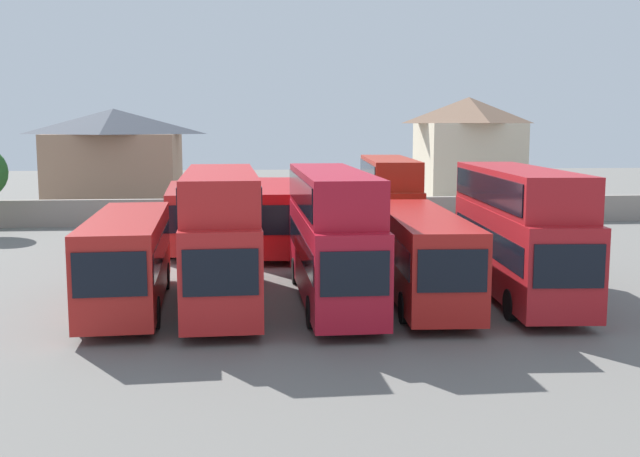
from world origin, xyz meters
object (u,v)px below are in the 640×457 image
object	(u,v)px
house_terrace_centre	(468,151)
bus_9	(389,197)
bus_2	(221,231)
bus_3	(331,229)
house_terrace_left	(115,158)
bus_7	(276,212)
bus_8	(352,211)
bus_6	(191,213)
bus_1	(128,256)
bus_4	(421,251)
bus_5	(518,225)

from	to	relation	value
house_terrace_centre	bus_9	bearing A→B (deg)	-116.36
bus_2	bus_3	size ratio (longest dim) A/B	0.94
house_terrace_left	bus_7	bearing A→B (deg)	-59.57
house_terrace_centre	bus_7	bearing A→B (deg)	-128.57
bus_7	house_terrace_left	world-z (taller)	house_terrace_left
house_terrace_left	bus_2	bearing A→B (deg)	-73.87
bus_7	bus_8	size ratio (longest dim) A/B	1.09
bus_6	bus_8	distance (m)	8.85
bus_8	bus_9	size ratio (longest dim) A/B	1.02
bus_9	house_terrace_left	distance (m)	28.03
bus_1	bus_4	world-z (taller)	bus_1
bus_1	bus_4	size ratio (longest dim) A/B	0.92
bus_2	house_terrace_centre	bearing A→B (deg)	148.56
bus_3	bus_6	bearing A→B (deg)	-155.62
bus_3	bus_9	distance (m)	13.62
bus_5	bus_9	bearing A→B (deg)	-163.88
bus_9	house_terrace_centre	size ratio (longest dim) A/B	1.20
bus_1	bus_7	world-z (taller)	bus_7
bus_5	house_terrace_centre	distance (m)	34.40
bus_7	house_terrace_centre	world-z (taller)	house_terrace_centre
bus_6	bus_4	bearing A→B (deg)	32.11
bus_1	bus_8	size ratio (longest dim) A/B	0.94
bus_2	bus_3	world-z (taller)	bus_2
house_terrace_left	bus_6	bearing A→B (deg)	-69.53
bus_5	bus_8	distance (m)	13.91
bus_4	bus_7	size ratio (longest dim) A/B	0.94
bus_2	bus_5	world-z (taller)	bus_5
bus_1	bus_3	distance (m)	7.60
bus_1	bus_7	distance (m)	14.54
bus_4	house_terrace_left	bearing A→B (deg)	-150.11
bus_9	bus_1	bearing A→B (deg)	-38.49
bus_4	bus_7	world-z (taller)	bus_7
bus_9	house_terrace_left	size ratio (longest dim) A/B	1.03
bus_7	bus_9	bearing A→B (deg)	90.12
bus_9	house_terrace_left	xyz separation A→B (m)	(-18.50, 21.02, 1.32)
bus_4	bus_8	xyz separation A→B (m)	(-0.97, 13.30, 0.07)
bus_9	bus_2	bearing A→B (deg)	-29.64
bus_2	bus_5	distance (m)	11.47
bus_5	house_terrace_left	distance (m)	39.85
bus_5	bus_6	size ratio (longest dim) A/B	1.12
bus_8	house_terrace_centre	size ratio (longest dim) A/B	1.22
bus_2	bus_6	size ratio (longest dim) A/B	1.08
bus_7	bus_5	bearing A→B (deg)	36.48
bus_1	bus_5	distance (m)	14.90
bus_3	bus_8	size ratio (longest dim) A/B	1.07
bus_1	house_terrace_centre	xyz separation A→B (m)	(22.40, 34.11, 2.64)
bus_6	bus_7	world-z (taller)	bus_7
bus_7	bus_6	bearing A→B (deg)	-94.30
bus_1	bus_2	bearing A→B (deg)	89.30
bus_3	bus_4	size ratio (longest dim) A/B	1.05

